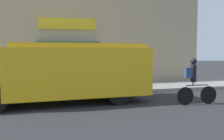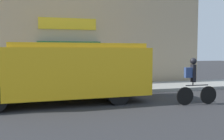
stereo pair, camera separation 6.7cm
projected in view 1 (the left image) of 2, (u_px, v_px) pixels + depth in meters
The scene contains 6 objects.
ground_plane at pixel (75, 96), 11.01m from camera, with size 70.00×70.00×0.00m, color #2B2B2D.
sidewalk at pixel (71, 90), 12.33m from camera, with size 28.00×2.76×0.16m.
storefront at pixel (66, 36), 13.82m from camera, with size 15.84×0.99×5.40m.
school_bus at pixel (66, 72), 9.57m from camera, with size 6.65×2.76×2.18m.
cyclist at pixel (194, 81), 9.28m from camera, with size 1.57×0.23×1.67m.
trash_bin at pixel (18, 78), 12.32m from camera, with size 0.49×0.49×0.99m.
Camera 1 is at (-1.56, -10.91, 1.89)m, focal length 42.00 mm.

